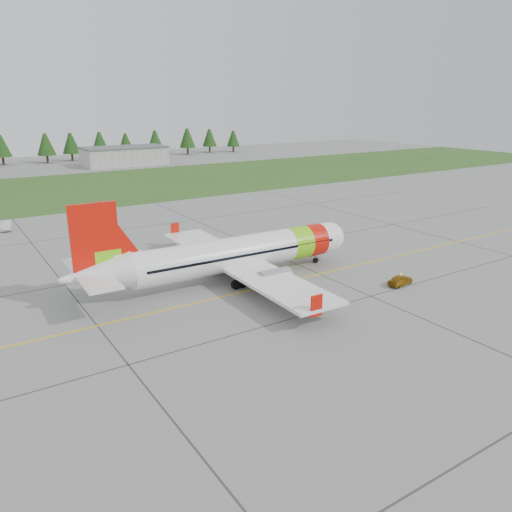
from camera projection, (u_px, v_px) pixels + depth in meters
ground at (291, 319)px, 44.72m from camera, size 320.00×320.00×0.00m
aircraft at (235, 254)px, 53.85m from camera, size 33.01×30.30×10.00m
follow_me_car at (401, 270)px, 52.55m from camera, size 1.31×1.48×3.27m
service_van at (4, 216)px, 75.16m from camera, size 1.68×1.61×4.23m
grass_strip at (69, 189)px, 110.44m from camera, size 320.00×50.00×0.03m
taxi_guideline at (244, 292)px, 51.13m from camera, size 120.00×0.25×0.02m
hangar_east at (125, 157)px, 151.51m from camera, size 24.00×12.00×5.20m
treeline at (23, 148)px, 153.85m from camera, size 160.00×8.00×10.00m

